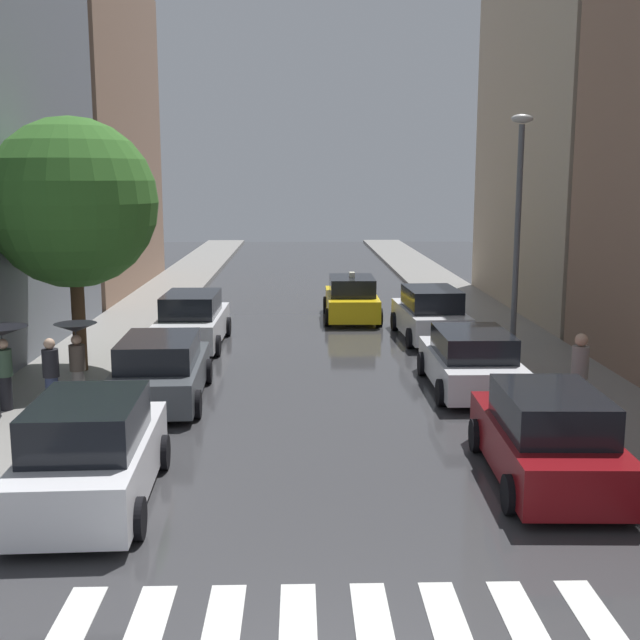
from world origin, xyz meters
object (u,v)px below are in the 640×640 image
at_px(parked_car_left_third, 193,321).
at_px(pedestrian_far_side, 76,345).
at_px(taxi_midroad, 352,299).
at_px(pedestrian_near_tree, 51,373).
at_px(pedestrian_by_kerb, 3,347).
at_px(parked_car_left_nearest, 92,454).
at_px(parked_car_left_second, 161,371).
at_px(pedestrian_foreground, 579,373).
at_px(parked_car_right_second, 471,361).
at_px(parked_car_right_nearest, 547,438).
at_px(parked_car_right_third, 430,315).
at_px(street_tree_left, 73,203).
at_px(lamp_post_right, 518,222).

xyz_separation_m(parked_car_left_third, pedestrian_far_side, (-1.72, -6.98, 0.69)).
xyz_separation_m(taxi_midroad, pedestrian_near_tree, (-7.47, -12.45, 0.25)).
bearing_deg(pedestrian_far_side, pedestrian_by_kerb, -128.12).
height_order(parked_car_left_third, taxi_midroad, taxi_midroad).
bearing_deg(taxi_midroad, pedestrian_near_tree, 149.47).
relative_size(parked_car_left_third, pedestrian_near_tree, 2.89).
relative_size(parked_car_left_nearest, pedestrian_far_side, 2.39).
xyz_separation_m(parked_car_left_nearest, parked_car_left_second, (0.07, 6.13, -0.09)).
height_order(parked_car_left_third, pedestrian_foreground, pedestrian_foreground).
relative_size(parked_car_left_second, parked_car_right_second, 1.05).
height_order(parked_car_right_nearest, parked_car_right_third, parked_car_right_third).
bearing_deg(street_tree_left, pedestrian_far_side, -75.84).
xyz_separation_m(parked_car_left_nearest, parked_car_right_nearest, (7.71, 0.79, -0.05)).
distance_m(parked_car_right_nearest, taxi_midroad, 16.64).
xyz_separation_m(parked_car_right_nearest, taxi_midroad, (-2.34, 16.47, -0.02)).
bearing_deg(taxi_midroad, parked_car_right_third, -147.87).
relative_size(parked_car_left_nearest, street_tree_left, 0.66).
xyz_separation_m(parked_car_left_nearest, parked_car_right_third, (7.72, 13.44, -0.04)).
distance_m(pedestrian_near_tree, lamp_post_right, 12.66).
relative_size(street_tree_left, lamp_post_right, 0.99).
distance_m(street_tree_left, lamp_post_right, 11.90).
bearing_deg(pedestrian_far_side, lamp_post_right, 49.28).
height_order(parked_car_left_third, parked_car_right_third, same).
xyz_separation_m(parked_car_right_third, street_tree_left, (-10.24, -4.73, 3.82)).
height_order(parked_car_right_nearest, parked_car_right_second, parked_car_right_nearest).
height_order(parked_car_left_nearest, parked_car_right_third, parked_car_left_nearest).
bearing_deg(parked_car_left_second, parked_car_right_nearest, -126.74).
distance_m(parked_car_left_third, pedestrian_near_tree, 7.97).
bearing_deg(parked_car_right_second, parked_car_right_third, -0.16).
bearing_deg(street_tree_left, parked_car_right_second, -9.85).
bearing_deg(parked_car_right_second, pedestrian_by_kerb, 100.50).
relative_size(parked_car_right_third, pedestrian_near_tree, 2.83).
height_order(parked_car_right_second, pedestrian_near_tree, pedestrian_near_tree).
distance_m(parked_car_left_second, parked_car_right_nearest, 9.32).
bearing_deg(parked_car_right_third, parked_car_left_nearest, 147.56).
xyz_separation_m(parked_car_left_second, taxi_midroad, (5.29, 11.13, 0.02)).
bearing_deg(parked_car_left_second, pedestrian_by_kerb, 108.16).
relative_size(parked_car_left_nearest, pedestrian_by_kerb, 2.35).
height_order(parked_car_left_second, lamp_post_right, lamp_post_right).
distance_m(parked_car_left_nearest, pedestrian_far_side, 5.81).
bearing_deg(parked_car_left_second, pedestrian_near_tree, 119.45).
distance_m(parked_car_left_second, lamp_post_right, 10.34).
bearing_deg(parked_car_left_second, taxi_midroad, -27.19).
distance_m(parked_car_left_nearest, street_tree_left, 9.82).
xyz_separation_m(parked_car_right_second, pedestrian_by_kerb, (-10.86, -1.99, 0.85)).
distance_m(pedestrian_by_kerb, pedestrian_far_side, 1.57).
bearing_deg(pedestrian_near_tree, parked_car_left_nearest, 66.15).
relative_size(parked_car_left_third, parked_car_right_second, 1.06).
bearing_deg(pedestrian_by_kerb, parked_car_right_nearest, -78.96).
height_order(parked_car_left_nearest, pedestrian_by_kerb, pedestrian_by_kerb).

